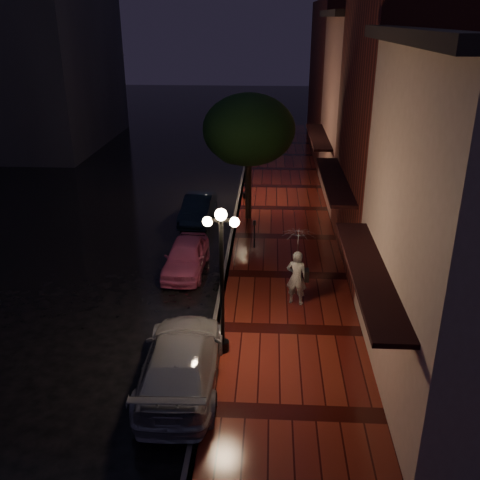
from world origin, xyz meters
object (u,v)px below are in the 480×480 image
at_px(pink_car, 186,256).
at_px(woman_with_umbrella, 298,255).
at_px(streetlamp_near, 222,274).
at_px(parking_meter, 254,231).
at_px(silver_car, 182,361).
at_px(streetlamp_far, 246,152).
at_px(street_tree, 249,132).
at_px(navy_car, 198,209).

distance_m(pink_car, woman_with_umbrella, 4.93).
height_order(pink_car, woman_with_umbrella, woman_with_umbrella).
xyz_separation_m(streetlamp_near, parking_meter, (0.65, 7.46, -1.72)).
distance_m(silver_car, woman_with_umbrella, 5.43).
relative_size(streetlamp_far, street_tree, 0.74).
xyz_separation_m(street_tree, silver_car, (-1.21, -12.37, -3.52)).
xyz_separation_m(street_tree, pink_car, (-2.13, -5.61, -3.62)).
xyz_separation_m(street_tree, woman_with_umbrella, (1.93, -8.10, -2.35)).
relative_size(streetlamp_far, parking_meter, 3.59).
bearing_deg(navy_car, woman_with_umbrella, -58.58).
relative_size(navy_car, parking_meter, 3.12).
bearing_deg(navy_car, streetlamp_far, 59.20).
relative_size(streetlamp_near, streetlamp_far, 1.00).
distance_m(streetlamp_far, pink_car, 9.03).
xyz_separation_m(navy_car, parking_meter, (2.77, -3.38, 0.26)).
bearing_deg(parking_meter, streetlamp_far, 79.11).
distance_m(street_tree, woman_with_umbrella, 8.66).
height_order(streetlamp_far, street_tree, street_tree).
distance_m(silver_car, parking_meter, 8.98).
distance_m(streetlamp_far, navy_car, 4.29).
relative_size(woman_with_umbrella, parking_meter, 2.20).
height_order(streetlamp_far, silver_car, streetlamp_far).
height_order(streetlamp_far, woman_with_umbrella, streetlamp_far).
bearing_deg(pink_car, navy_car, 93.88).
xyz_separation_m(streetlamp_far, pink_car, (-1.87, -8.61, -1.98)).
bearing_deg(navy_car, silver_car, -81.59).
bearing_deg(pink_car, silver_car, -80.99).
bearing_deg(streetlamp_far, navy_car, -123.76).
xyz_separation_m(streetlamp_far, woman_with_umbrella, (2.19, -11.11, -0.70)).
xyz_separation_m(street_tree, navy_car, (-2.37, -0.16, -3.63)).
height_order(streetlamp_near, silver_car, streetlamp_near).
height_order(street_tree, woman_with_umbrella, street_tree).
bearing_deg(silver_car, pink_car, -83.96).
relative_size(silver_car, parking_meter, 4.15).
xyz_separation_m(silver_car, parking_meter, (1.60, 8.84, 0.15)).
relative_size(street_tree, navy_car, 1.55).
height_order(pink_car, navy_car, pink_car).
bearing_deg(navy_car, streetlamp_near, -75.99).
height_order(street_tree, navy_car, street_tree).
distance_m(streetlamp_far, street_tree, 3.44).
relative_size(pink_car, woman_with_umbrella, 1.39).
xyz_separation_m(street_tree, parking_meter, (0.39, -3.53, -3.37)).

